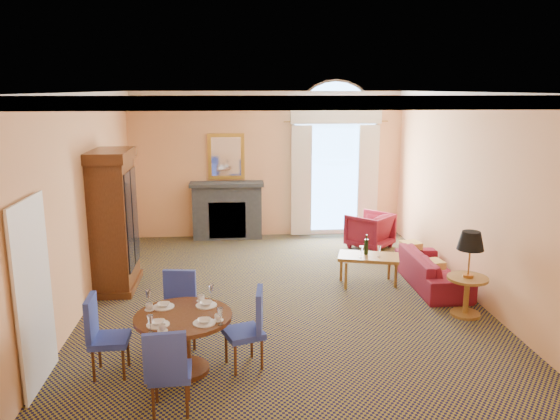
{
  "coord_description": "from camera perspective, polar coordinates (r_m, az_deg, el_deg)",
  "views": [
    {
      "loc": [
        -0.76,
        -8.21,
        3.26
      ],
      "look_at": [
        0.0,
        0.5,
        1.3
      ],
      "focal_mm": 35.0,
      "sensor_mm": 36.0,
      "label": 1
    }
  ],
  "objects": [
    {
      "name": "armchair",
      "position": [
        11.49,
        9.35,
        -2.12
      ],
      "size": [
        1.13,
        1.13,
        0.74
      ],
      "primitive_type": "imported",
      "rotation": [
        0.0,
        0.0,
        3.91
      ],
      "color": "maroon",
      "rests_on": "ground"
    },
    {
      "name": "dining_table",
      "position": [
        6.55,
        -10.02,
        -12.18
      ],
      "size": [
        1.13,
        1.13,
        0.91
      ],
      "color": "#40210E",
      "rests_on": "ground"
    },
    {
      "name": "sofa",
      "position": [
        9.57,
        15.63,
        -6.03
      ],
      "size": [
        0.75,
        1.89,
        0.55
      ],
      "primitive_type": "imported",
      "rotation": [
        0.0,
        0.0,
        1.57
      ],
      "color": "maroon",
      "rests_on": "ground"
    },
    {
      "name": "ground",
      "position": [
        8.87,
        0.29,
        -8.94
      ],
      "size": [
        7.5,
        7.5,
        0.0
      ],
      "primitive_type": "plane",
      "color": "black",
      "rests_on": "ground"
    },
    {
      "name": "room_envelope",
      "position": [
        8.94,
        -0.26,
        7.82
      ],
      "size": [
        6.04,
        7.52,
        3.45
      ],
      "color": "#FBB678",
      "rests_on": "ground"
    },
    {
      "name": "dining_chair_west",
      "position": [
        6.72,
        -18.2,
        -11.88
      ],
      "size": [
        0.45,
        0.43,
        0.95
      ],
      "rotation": [
        0.0,
        0.0,
        -1.55
      ],
      "color": "#263797",
      "rests_on": "ground"
    },
    {
      "name": "side_table",
      "position": [
        8.33,
        19.14,
        -5.24
      ],
      "size": [
        0.59,
        0.59,
        1.24
      ],
      "color": "olive",
      "rests_on": "ground"
    },
    {
      "name": "dining_chair_north",
      "position": [
        7.28,
        -10.34,
        -9.5
      ],
      "size": [
        0.45,
        0.46,
        0.95
      ],
      "rotation": [
        0.0,
        0.0,
        3.14
      ],
      "color": "#263797",
      "rests_on": "ground"
    },
    {
      "name": "dining_chair_south",
      "position": [
        5.77,
        -11.63,
        -15.75
      ],
      "size": [
        0.45,
        0.46,
        0.95
      ],
      "rotation": [
        0.0,
        0.0,
        0.04
      ],
      "color": "#263797",
      "rests_on": "ground"
    },
    {
      "name": "armoire",
      "position": [
        9.31,
        -17.0,
        -1.3
      ],
      "size": [
        0.66,
        1.17,
        2.3
      ],
      "color": "#40210E",
      "rests_on": "ground"
    },
    {
      "name": "dining_chair_east",
      "position": [
        6.59,
        -3.03,
        -11.73
      ],
      "size": [
        0.54,
        0.54,
        0.95
      ],
      "rotation": [
        0.0,
        0.0,
        1.91
      ],
      "color": "#263797",
      "rests_on": "ground"
    },
    {
      "name": "coffee_table",
      "position": [
        9.34,
        9.23,
        -4.95
      ],
      "size": [
        1.11,
        0.8,
        0.85
      ],
      "rotation": [
        0.0,
        0.0,
        -0.27
      ],
      "color": "olive",
      "rests_on": "ground"
    }
  ]
}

